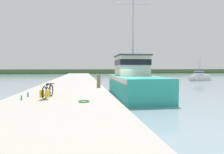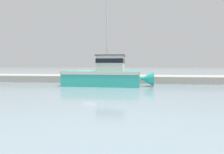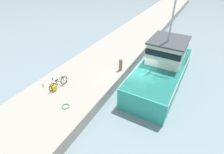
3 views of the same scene
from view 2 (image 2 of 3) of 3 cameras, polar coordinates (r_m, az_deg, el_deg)
The scene contains 8 objects.
ground_plane at distance 23.91m, azimuth -5.99°, elevation -2.34°, with size 320.00×320.00×0.00m, color gray.
dock_pier at distance 28.04m, azimuth -4.08°, elevation -0.41°, with size 5.82×80.00×0.96m, color #A39E93.
fishing_boat_main at distance 21.87m, azimuth -1.96°, elevation 0.97°, with size 3.82×11.12×10.17m.
bicycle_touring at distance 29.79m, azimuth -11.99°, elevation 1.36°, with size 0.57×1.79×0.76m.
mooring_post at distance 25.48m, azimuth -4.17°, elevation 1.47°, with size 0.31×0.31×1.09m, color #756651.
hose_coil at distance 28.45m, azimuth -15.74°, elevation 0.54°, with size 0.53×0.53×0.05m, color #197A2D.
water_bottle_by_bike at distance 30.69m, azimuth -10.10°, elevation 1.04°, with size 0.08×0.08×0.25m, color blue.
water_bottle_on_curb at distance 31.01m, azimuth -11.94°, elevation 1.04°, with size 0.07×0.07×0.24m, color green.
Camera 2 is at (23.18, 5.23, 2.60)m, focal length 28.00 mm.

